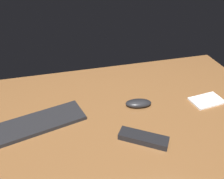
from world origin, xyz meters
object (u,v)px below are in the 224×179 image
Objects in this scene: keyboard at (34,124)px; computer_mouse at (138,103)px; notepad at (207,101)px; tv_remote at (143,138)px.

computer_mouse reaches higher than keyboard.
keyboard is at bearing -167.55° from computer_mouse.
computer_mouse is 0.79× the size of notepad.
computer_mouse is 21.51cm from tv_remote.
notepad is at bearing -15.91° from keyboard.
notepad is (37.34, 16.49, -0.79)cm from tv_remote.
keyboard is 44.01cm from tv_remote.
computer_mouse is (45.15, 1.98, 0.86)cm from keyboard.
computer_mouse reaches higher than tv_remote.
notepad is at bearing 2.21° from computer_mouse.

